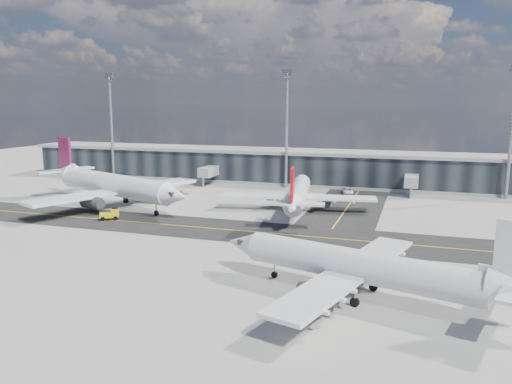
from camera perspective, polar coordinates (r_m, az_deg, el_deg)
ground at (r=80.81m, az=-5.23°, el=-4.91°), size 300.00×300.00×0.00m
taxiway_lanes at (r=89.19m, az=-0.19°, el=-3.42°), size 180.00×63.00×0.03m
terminal_concourse at (r=131.36m, az=4.25°, el=2.77°), size 152.00×19.80×8.80m
floodlight_masts at (r=123.67m, az=3.53°, el=7.67°), size 102.50×0.70×28.90m
airliner_af at (r=106.37m, az=-16.09°, el=0.80°), size 42.93×37.13×13.25m
airliner_redtail at (r=97.06m, az=4.82°, el=-0.24°), size 30.53×35.64×10.58m
airliner_near at (r=55.59m, az=12.09°, el=-8.39°), size 35.15×30.27×10.58m
baggage_tug at (r=94.41m, az=-16.23°, el=-2.42°), size 3.68×3.02×2.09m
service_van at (r=118.33m, az=10.45°, el=0.13°), size 3.31×5.24×1.35m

